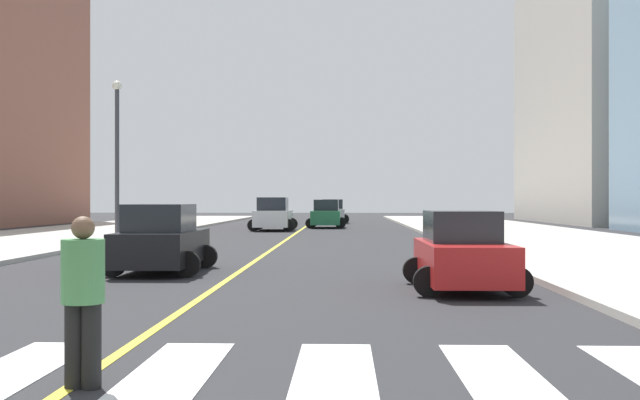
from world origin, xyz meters
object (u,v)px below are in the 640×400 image
Objects in this scene: car_red_fourth at (462,253)px; fire_hydrant at (490,238)px; pedestrian_crossing at (83,293)px; street_lamp at (117,145)px; car_green_nearest at (326,215)px; car_white_third at (273,215)px; car_black_second at (161,241)px; car_silver_fifth at (333,212)px.

car_red_fourth is 10.86m from fire_hydrant.
pedestrian_crossing is 0.24× the size of street_lamp.
street_lamp is at bearing 62.40° from car_green_nearest.
car_red_fourth is at bearing -77.46° from car_white_third.
car_black_second reaches higher than car_red_fourth.
car_black_second is at bearing -145.08° from fire_hydrant.
car_green_nearest is 2.51× the size of pedestrian_crossing.
car_silver_fifth is 2.54× the size of pedestrian_crossing.
pedestrian_crossing is 20.62m from fire_hydrant.
car_silver_fifth is (-3.52, 46.42, 0.14)m from car_red_fourth.
street_lamp is (-5.77, 14.90, 3.65)m from car_black_second.
car_white_third is 14.33m from street_lamp.
car_silver_fifth is (3.86, 42.85, 0.08)m from car_black_second.
street_lamp is (-13.15, 18.46, 3.71)m from car_red_fourth.
car_black_second is at bearing -74.46° from pedestrian_crossing.
car_white_third is 5.27× the size of fire_hydrant.
car_green_nearest reaches higher than pedestrian_crossing.
car_silver_fifth is at bearing 76.98° from car_white_third.
car_black_second reaches higher than fire_hydrant.
car_white_third is at bearing 115.30° from fire_hydrant.
car_green_nearest is 1.16× the size of car_red_fourth.
car_red_fourth is at bearing -115.97° from pedestrian_crossing.
car_black_second is (-3.59, -32.18, -0.07)m from car_green_nearest.
fire_hydrant is at bearing 99.94° from car_silver_fifth.
car_white_third reaches higher than fire_hydrant.
pedestrian_crossing is at bearing -112.24° from fire_hydrant.
car_black_second is at bearing 84.49° from car_green_nearest.
car_green_nearest reaches higher than car_black_second.
street_lamp reaches higher than pedestrian_crossing.
pedestrian_crossing is at bearing -87.59° from car_white_third.
car_white_third is at bearing 77.48° from car_silver_fifth.
car_white_third is 15.88m from car_silver_fifth.
fire_hydrant is at bearing 34.54° from car_black_second.
pedestrian_crossing is 1.97× the size of fire_hydrant.
street_lamp is at bearing 153.32° from fire_hydrant.
car_silver_fifth is at bearing 84.46° from car_black_second.
car_green_nearest reaches higher than fire_hydrant.
car_red_fourth is 0.85× the size of car_silver_fifth.
car_white_third is 2.67× the size of pedestrian_crossing.
street_lamp is at bearing -68.27° from pedestrian_crossing.
car_black_second is 4.57× the size of fire_hydrant.
car_green_nearest is 0.60× the size of street_lamp.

